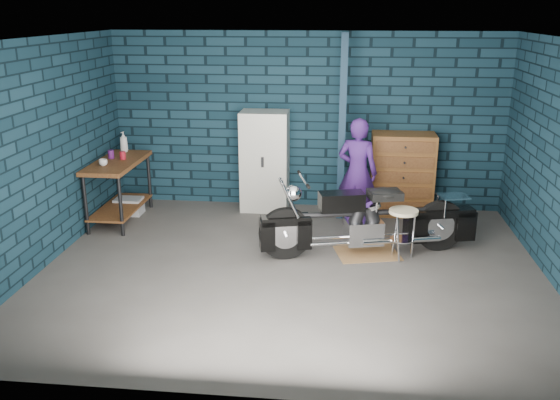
# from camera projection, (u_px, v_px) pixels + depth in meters

# --- Properties ---
(ground) EXTENTS (6.00, 6.00, 0.00)m
(ground) POSITION_uv_depth(u_px,v_px,m) (292.00, 269.00, 7.16)
(ground) COLOR #4C4947
(ground) RESTS_ON ground
(room_walls) EXTENTS (6.02, 5.01, 2.71)m
(room_walls) POSITION_uv_depth(u_px,v_px,m) (297.00, 105.00, 7.10)
(room_walls) COLOR #0E2430
(room_walls) RESTS_ON ground
(support_post) EXTENTS (0.10, 0.10, 2.70)m
(support_post) POSITION_uv_depth(u_px,v_px,m) (342.00, 129.00, 8.53)
(support_post) COLOR #13283D
(support_post) RESTS_ON ground
(workbench) EXTENTS (0.60, 1.40, 0.91)m
(workbench) POSITION_uv_depth(u_px,v_px,m) (119.00, 191.00, 8.70)
(workbench) COLOR brown
(workbench) RESTS_ON ground
(drip_mat) EXTENTS (0.90, 0.76, 0.01)m
(drip_mat) POSITION_uv_depth(u_px,v_px,m) (367.00, 253.00, 7.63)
(drip_mat) COLOR brown
(drip_mat) RESTS_ON ground
(motorcycle) EXTENTS (2.47, 1.21, 1.05)m
(motorcycle) POSITION_uv_depth(u_px,v_px,m) (369.00, 215.00, 7.47)
(motorcycle) COLOR black
(motorcycle) RESTS_ON ground
(person) EXTENTS (0.65, 0.52, 1.57)m
(person) POSITION_uv_depth(u_px,v_px,m) (357.00, 172.00, 8.43)
(person) COLOR #401D6C
(person) RESTS_ON ground
(storage_bin) EXTENTS (0.40, 0.29, 0.25)m
(storage_bin) POSITION_uv_depth(u_px,v_px,m) (129.00, 206.00, 9.06)
(storage_bin) COLOR #95979D
(storage_bin) RESTS_ON ground
(locker) EXTENTS (0.72, 0.51, 1.54)m
(locker) POSITION_uv_depth(u_px,v_px,m) (265.00, 161.00, 9.10)
(locker) COLOR beige
(locker) RESTS_ON ground
(tool_chest) EXTENTS (0.93, 0.52, 1.24)m
(tool_chest) POSITION_uv_depth(u_px,v_px,m) (402.00, 174.00, 8.93)
(tool_chest) COLOR brown
(tool_chest) RESTS_ON ground
(shop_stool) EXTENTS (0.38, 0.38, 0.65)m
(shop_stool) POSITION_uv_depth(u_px,v_px,m) (402.00, 235.00, 7.37)
(shop_stool) COLOR #C4B794
(shop_stool) RESTS_ON ground
(cup_a) EXTENTS (0.15, 0.15, 0.09)m
(cup_a) POSITION_uv_depth(u_px,v_px,m) (103.00, 162.00, 8.28)
(cup_a) COLOR #C4B794
(cup_a) RESTS_ON workbench
(mug_purple) EXTENTS (0.09, 0.09, 0.12)m
(mug_purple) POSITION_uv_depth(u_px,v_px,m) (111.00, 154.00, 8.68)
(mug_purple) COLOR #521860
(mug_purple) RESTS_ON workbench
(mug_red) EXTENTS (0.11, 0.11, 0.12)m
(mug_red) POSITION_uv_depth(u_px,v_px,m) (123.00, 155.00, 8.63)
(mug_red) COLOR #A71626
(mug_red) RESTS_ON workbench
(bottle) EXTENTS (0.14, 0.14, 0.31)m
(bottle) POSITION_uv_depth(u_px,v_px,m) (124.00, 142.00, 9.05)
(bottle) COLOR #95979D
(bottle) RESTS_ON workbench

